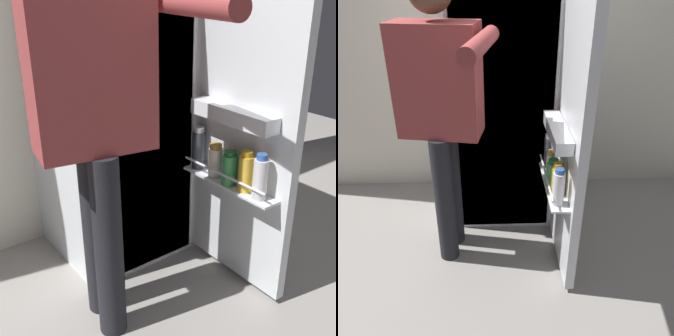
% 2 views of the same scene
% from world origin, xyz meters
% --- Properties ---
extents(ground_plane, '(6.43, 6.43, 0.00)m').
position_xyz_m(ground_plane, '(0.00, 0.00, 0.00)').
color(ground_plane, gray).
extents(kitchen_wall, '(4.40, 0.10, 2.70)m').
position_xyz_m(kitchen_wall, '(0.00, 0.93, 1.35)').
color(kitchen_wall, silver).
rests_on(kitchen_wall, ground_plane).
extents(refrigerator, '(0.70, 1.26, 1.62)m').
position_xyz_m(refrigerator, '(0.03, 0.51, 0.81)').
color(refrigerator, silver).
rests_on(refrigerator, ground_plane).
extents(person, '(0.56, 0.80, 1.66)m').
position_xyz_m(person, '(-0.34, 0.04, 1.00)').
color(person, black).
rests_on(person, ground_plane).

